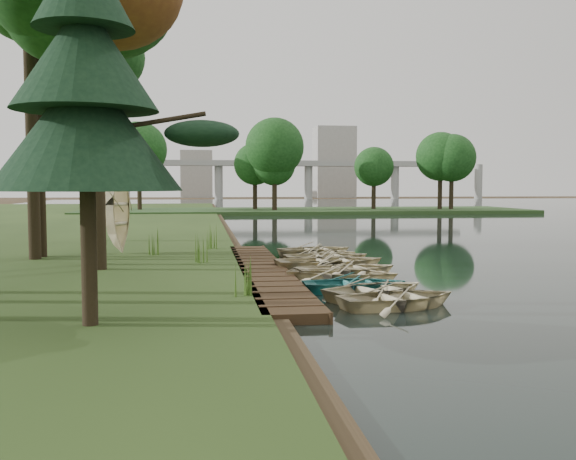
{
  "coord_description": "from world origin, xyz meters",
  "views": [
    {
      "loc": [
        -3.68,
        -21.87,
        3.15
      ],
      "look_at": [
        -0.66,
        0.6,
        1.57
      ],
      "focal_mm": 40.0,
      "sensor_mm": 36.0,
      "label": 1
    }
  ],
  "objects": [
    {
      "name": "pine_tree",
      "position": [
        -5.97,
        -8.5,
        5.08
      ],
      "size": [
        3.8,
        3.8,
        7.84
      ],
      "color": "black",
      "rests_on": "bank"
    },
    {
      "name": "building_b",
      "position": [
        -5.0,
        145.0,
        6.0
      ],
      "size": [
        8.0,
        8.0,
        12.0
      ],
      "primitive_type": "cube",
      "color": "#A5A5A0",
      "rests_on": "ground"
    },
    {
      "name": "peninsula",
      "position": [
        8.0,
        50.0,
        0.23
      ],
      "size": [
        50.0,
        14.0,
        0.45
      ],
      "primitive_type": "cube",
      "color": "#2A471F",
      "rests_on": "ground"
    },
    {
      "name": "building_a",
      "position": [
        30.0,
        140.0,
        9.0
      ],
      "size": [
        10.0,
        8.0,
        18.0
      ],
      "primitive_type": "cube",
      "color": "#A5A5A0",
      "rests_on": "ground"
    },
    {
      "name": "stored_rowboat",
      "position": [
        -7.1,
        5.6,
        0.68
      ],
      "size": [
        4.25,
        3.54,
        0.76
      ],
      "primitive_type": "imported",
      "rotation": [
        3.14,
        0.0,
        1.29
      ],
      "color": "beige",
      "rests_on": "bank"
    },
    {
      "name": "rowboat_7",
      "position": [
        1.2,
        2.91,
        0.4
      ],
      "size": [
        3.61,
        2.73,
        0.7
      ],
      "primitive_type": "imported",
      "rotation": [
        0.0,
        0.0,
        1.66
      ],
      "color": "beige",
      "rests_on": "water"
    },
    {
      "name": "rowboat_3",
      "position": [
        0.75,
        -2.05,
        0.41
      ],
      "size": [
        4.22,
        3.7,
        0.73
      ],
      "primitive_type": "imported",
      "rotation": [
        0.0,
        0.0,
        1.16
      ],
      "color": "beige",
      "rests_on": "water"
    },
    {
      "name": "rowboat_8",
      "position": [
        1.2,
        4.71,
        0.38
      ],
      "size": [
        3.83,
        3.37,
        0.66
      ],
      "primitive_type": "imported",
      "rotation": [
        0.0,
        0.0,
        1.15
      ],
      "color": "beige",
      "rests_on": "water"
    },
    {
      "name": "reeds_2",
      "position": [
        -5.71,
        4.86,
        0.79
      ],
      "size": [
        0.6,
        0.6,
        0.98
      ],
      "primitive_type": "cone",
      "color": "#3F661E",
      "rests_on": "bank"
    },
    {
      "name": "tree_6",
      "position": [
        -9.08,
        12.1,
        9.52
      ],
      "size": [
        4.83,
        4.83,
        11.35
      ],
      "color": "black",
      "rests_on": "bank"
    },
    {
      "name": "rowboat_6",
      "position": [
        0.98,
        1.79,
        0.39
      ],
      "size": [
        3.64,
        2.89,
        0.68
      ],
      "primitive_type": "imported",
      "rotation": [
        0.0,
        0.0,
        1.75
      ],
      "color": "beige",
      "rests_on": "water"
    },
    {
      "name": "ground",
      "position": [
        0.0,
        0.0,
        0.0
      ],
      "size": [
        300.0,
        300.0,
        0.0
      ],
      "primitive_type": "plane",
      "color": "#3D2F1D"
    },
    {
      "name": "reeds_1",
      "position": [
        -3.69,
        1.94,
        0.79
      ],
      "size": [
        0.6,
        0.6,
        0.98
      ],
      "primitive_type": "cone",
      "color": "#3F661E",
      "rests_on": "bank"
    },
    {
      "name": "rowboat_2",
      "position": [
        0.71,
        -3.84,
        0.36
      ],
      "size": [
        3.07,
        2.21,
        0.63
      ],
      "primitive_type": "imported",
      "rotation": [
        0.0,
        0.0,
        1.56
      ],
      "color": "teal",
      "rests_on": "water"
    },
    {
      "name": "rowboat_0",
      "position": [
        1.26,
        -6.29,
        0.38
      ],
      "size": [
        3.58,
        2.88,
        0.66
      ],
      "primitive_type": "imported",
      "rotation": [
        0.0,
        0.0,
        1.78
      ],
      "color": "beige",
      "rests_on": "water"
    },
    {
      "name": "reeds_3",
      "position": [
        -3.3,
        7.1,
        0.81
      ],
      "size": [
        0.6,
        0.6,
        1.02
      ],
      "primitive_type": "cone",
      "color": "#3F661E",
      "rests_on": "bank"
    },
    {
      "name": "rowboat_9",
      "position": [
        1.25,
        5.75,
        0.39
      ],
      "size": [
        3.74,
        3.02,
        0.69
      ],
      "primitive_type": "imported",
      "rotation": [
        0.0,
        0.0,
        1.79
      ],
      "color": "beige",
      "rests_on": "water"
    },
    {
      "name": "rowboat_4",
      "position": [
        1.13,
        -0.97,
        0.41
      ],
      "size": [
        3.91,
        3.1,
        0.73
      ],
      "primitive_type": "imported",
      "rotation": [
        0.0,
        0.0,
        1.75
      ],
      "color": "beige",
      "rests_on": "water"
    },
    {
      "name": "far_trees",
      "position": [
        4.67,
        50.0,
        6.43
      ],
      "size": [
        45.6,
        5.6,
        8.8
      ],
      "color": "black",
      "rests_on": "peninsula"
    },
    {
      "name": "bridge",
      "position": [
        12.31,
        120.0,
        7.08
      ],
      "size": [
        95.9,
        4.0,
        8.6
      ],
      "color": "#A5A5A0",
      "rests_on": "ground"
    },
    {
      "name": "reeds_0",
      "position": [
        -2.6,
        -5.48,
        0.77
      ],
      "size": [
        0.6,
        0.6,
        0.93
      ],
      "primitive_type": "cone",
      "color": "#3F661E",
      "rests_on": "bank"
    },
    {
      "name": "rowboat_1",
      "position": [
        1.07,
        -4.94,
        0.38
      ],
      "size": [
        3.82,
        3.38,
        0.66
      ],
      "primitive_type": "imported",
      "rotation": [
        0.0,
        0.0,
        2.0
      ],
      "color": "beige",
      "rests_on": "water"
    },
    {
      "name": "boardwalk",
      "position": [
        -1.6,
        0.0,
        0.15
      ],
      "size": [
        1.6,
        16.0,
        0.3
      ],
      "primitive_type": "cube",
      "color": "#342414",
      "rests_on": "ground"
    },
    {
      "name": "tree_4",
      "position": [
        -7.49,
        1.85,
        9.21
      ],
      "size": [
        4.93,
        4.93,
        11.08
      ],
      "color": "black",
      "rests_on": "bank"
    },
    {
      "name": "rowboat_5",
      "position": [
        0.91,
        0.76,
        0.46
      ],
      "size": [
        4.26,
        3.24,
        0.83
      ],
      "primitive_type": "imported",
      "rotation": [
        0.0,
        0.0,
        1.67
      ],
      "color": "beige",
      "rests_on": "water"
    }
  ]
}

